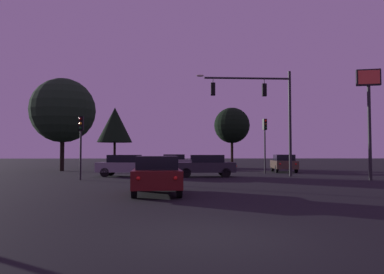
% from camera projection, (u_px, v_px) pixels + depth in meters
% --- Properties ---
extents(ground_plane, '(168.00, 168.00, 0.00)m').
position_uv_depth(ground_plane, '(188.00, 172.00, 31.49)').
color(ground_plane, black).
rests_on(ground_plane, ground).
extents(traffic_signal_mast_arm, '(6.79, 0.49, 7.49)m').
position_uv_depth(traffic_signal_mast_arm, '(264.00, 103.00, 25.74)').
color(traffic_signal_mast_arm, '#232326').
rests_on(traffic_signal_mast_arm, ground).
extents(traffic_light_corner_left, '(0.30, 0.35, 3.91)m').
position_uv_depth(traffic_light_corner_left, '(81.00, 134.00, 22.31)').
color(traffic_light_corner_left, '#232326').
rests_on(traffic_light_corner_left, ground).
extents(traffic_light_corner_right, '(0.37, 0.39, 4.41)m').
position_uv_depth(traffic_light_corner_right, '(265.00, 135.00, 29.25)').
color(traffic_light_corner_right, '#232326').
rests_on(traffic_light_corner_right, ground).
extents(car_nearside_lane, '(2.12, 4.08, 1.52)m').
position_uv_depth(car_nearside_lane, '(157.00, 174.00, 14.53)').
color(car_nearside_lane, '#4C0F0F').
rests_on(car_nearside_lane, ground).
extents(car_crossing_left, '(4.24, 1.88, 1.52)m').
position_uv_depth(car_crossing_left, '(205.00, 165.00, 25.26)').
color(car_crossing_left, '#232328').
rests_on(car_crossing_left, ground).
extents(car_crossing_right, '(4.19, 1.99, 1.52)m').
position_uv_depth(car_crossing_right, '(126.00, 165.00, 25.59)').
color(car_crossing_right, gray).
rests_on(car_crossing_right, ground).
extents(car_far_lane, '(2.24, 4.34, 1.52)m').
position_uv_depth(car_far_lane, '(284.00, 163.00, 31.66)').
color(car_far_lane, '#473828').
rests_on(car_far_lane, ground).
extents(car_parked_lot, '(4.10, 1.81, 1.52)m').
position_uv_depth(car_parked_lot, '(173.00, 161.00, 37.80)').
color(car_parked_lot, gray).
rests_on(car_parked_lot, ground).
extents(store_sign_illuminated, '(1.42, 0.57, 6.78)m').
position_uv_depth(store_sign_illuminated, '(369.00, 99.00, 22.19)').
color(store_sign_illuminated, '#232326').
rests_on(store_sign_illuminated, ground).
extents(tree_behind_sign, '(4.64, 4.64, 7.74)m').
position_uv_depth(tree_behind_sign, '(115.00, 125.00, 48.29)').
color(tree_behind_sign, black).
rests_on(tree_behind_sign, ground).
extents(tree_left_far, '(4.05, 4.05, 6.84)m').
position_uv_depth(tree_left_far, '(232.00, 125.00, 41.31)').
color(tree_left_far, black).
rests_on(tree_left_far, ground).
extents(tree_center_horizon, '(5.96, 5.96, 8.59)m').
position_uv_depth(tree_center_horizon, '(63.00, 110.00, 33.70)').
color(tree_center_horizon, black).
rests_on(tree_center_horizon, ground).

